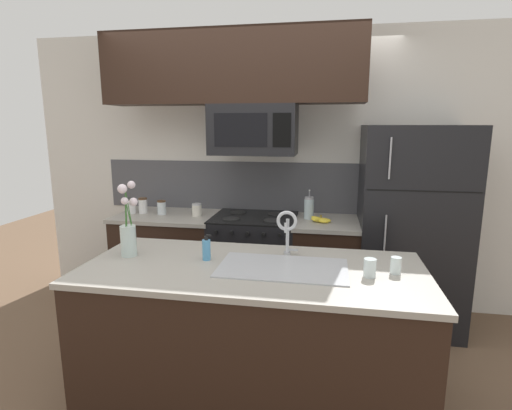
% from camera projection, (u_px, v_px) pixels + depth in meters
% --- Properties ---
extents(ground_plane, '(10.00, 10.00, 0.00)m').
position_uv_depth(ground_plane, '(232.00, 365.00, 2.95)').
color(ground_plane, brown).
extents(rear_partition, '(5.20, 0.10, 2.60)m').
position_uv_depth(rear_partition, '(292.00, 171.00, 3.87)').
color(rear_partition, silver).
rests_on(rear_partition, ground).
extents(splash_band, '(3.15, 0.01, 0.48)m').
position_uv_depth(splash_band, '(260.00, 187.00, 3.90)').
color(splash_band, '#4C4C51').
rests_on(splash_band, rear_partition).
extents(back_counter_left, '(0.95, 0.65, 0.91)m').
position_uv_depth(back_counter_left, '(170.00, 260.00, 3.87)').
color(back_counter_left, black).
rests_on(back_counter_left, ground).
extents(back_counter_right, '(0.58, 0.65, 0.91)m').
position_uv_depth(back_counter_right, '(325.00, 270.00, 3.61)').
color(back_counter_right, black).
rests_on(back_counter_right, ground).
extents(stove_range, '(0.76, 0.64, 0.93)m').
position_uv_depth(stove_range, '(254.00, 265.00, 3.73)').
color(stove_range, black).
rests_on(stove_range, ground).
extents(microwave, '(0.74, 0.40, 0.43)m').
position_uv_depth(microwave, '(254.00, 130.00, 3.46)').
color(microwave, black).
extents(upper_cabinet_band, '(2.23, 0.34, 0.60)m').
position_uv_depth(upper_cabinet_band, '(232.00, 68.00, 3.36)').
color(upper_cabinet_band, black).
extents(refrigerator, '(0.86, 0.74, 1.74)m').
position_uv_depth(refrigerator, '(410.00, 228.00, 3.43)').
color(refrigerator, black).
rests_on(refrigerator, ground).
extents(storage_jar_tall, '(0.09, 0.09, 0.15)m').
position_uv_depth(storage_jar_tall, '(131.00, 206.00, 3.81)').
color(storage_jar_tall, silver).
rests_on(storage_jar_tall, back_counter_left).
extents(storage_jar_medium, '(0.08, 0.08, 0.15)m').
position_uv_depth(storage_jar_medium, '(143.00, 206.00, 3.82)').
color(storage_jar_medium, silver).
rests_on(storage_jar_medium, back_counter_left).
extents(storage_jar_short, '(0.08, 0.08, 0.13)m').
position_uv_depth(storage_jar_short, '(162.00, 207.00, 3.77)').
color(storage_jar_short, silver).
rests_on(storage_jar_short, back_counter_left).
extents(storage_jar_squat, '(0.09, 0.09, 0.12)m').
position_uv_depth(storage_jar_squat, '(197.00, 210.00, 3.70)').
color(storage_jar_squat, silver).
rests_on(storage_jar_squat, back_counter_left).
extents(banana_bunch, '(0.19, 0.16, 0.08)m').
position_uv_depth(banana_bunch, '(321.00, 220.00, 3.47)').
color(banana_bunch, yellow).
rests_on(banana_bunch, back_counter_right).
extents(french_press, '(0.09, 0.09, 0.27)m').
position_uv_depth(french_press, '(309.00, 208.00, 3.59)').
color(french_press, silver).
rests_on(french_press, back_counter_right).
extents(island_counter, '(2.05, 0.91, 0.91)m').
position_uv_depth(island_counter, '(252.00, 336.00, 2.48)').
color(island_counter, black).
rests_on(island_counter, ground).
extents(kitchen_sink, '(0.76, 0.44, 0.16)m').
position_uv_depth(kitchen_sink, '(282.00, 279.00, 2.37)').
color(kitchen_sink, '#ADAFB5').
rests_on(kitchen_sink, island_counter).
extents(sink_faucet, '(0.14, 0.14, 0.31)m').
position_uv_depth(sink_faucet, '(287.00, 227.00, 2.53)').
color(sink_faucet, '#B7BABF').
rests_on(sink_faucet, island_counter).
extents(dish_soap_bottle, '(0.06, 0.05, 0.16)m').
position_uv_depth(dish_soap_bottle, '(206.00, 249.00, 2.50)').
color(dish_soap_bottle, '#4C93C6').
rests_on(dish_soap_bottle, island_counter).
extents(drinking_glass, '(0.07, 0.07, 0.10)m').
position_uv_depth(drinking_glass, '(370.00, 268.00, 2.22)').
color(drinking_glass, silver).
rests_on(drinking_glass, island_counter).
extents(spare_glass, '(0.06, 0.06, 0.10)m').
position_uv_depth(spare_glass, '(396.00, 265.00, 2.27)').
color(spare_glass, silver).
rests_on(spare_glass, island_counter).
extents(flower_vase, '(0.11, 0.18, 0.48)m').
position_uv_depth(flower_vase, '(128.00, 233.00, 2.56)').
color(flower_vase, silver).
rests_on(flower_vase, island_counter).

